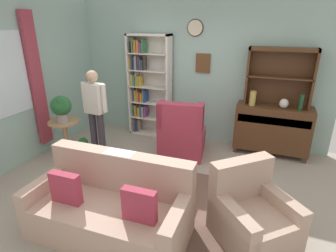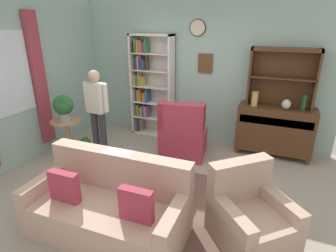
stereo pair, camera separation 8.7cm
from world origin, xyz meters
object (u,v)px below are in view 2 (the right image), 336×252
at_px(book_stack, 146,164).
at_px(wingback_chair, 183,136).
at_px(vase_round, 286,104).
at_px(coffee_table, 151,174).
at_px(bookshelf, 149,86).
at_px(bottle_wine, 304,103).
at_px(vase_tall, 255,99).
at_px(potted_plant_small, 85,143).
at_px(person_reading, 97,107).
at_px(plant_stand, 68,135).
at_px(potted_plant_large, 63,107).
at_px(armchair_floral, 250,218).
at_px(sideboard_hutch, 283,69).
at_px(couch_floral, 109,208).
at_px(sideboard, 274,129).

bearing_deg(book_stack, wingback_chair, 85.09).
bearing_deg(vase_round, coffee_table, -129.80).
xyz_separation_m(bookshelf, bottle_wine, (2.94, -0.17, -0.00)).
distance_m(vase_tall, potted_plant_small, 3.24).
relative_size(potted_plant_small, coffee_table, 0.33).
xyz_separation_m(vase_tall, bottle_wine, (0.78, -0.01, 0.01)).
xyz_separation_m(person_reading, coffee_table, (1.45, -0.82, -0.55)).
height_order(wingback_chair, potted_plant_small, wingback_chair).
bearing_deg(plant_stand, coffee_table, -14.16).
bearing_deg(potted_plant_large, potted_plant_small, 90.59).
bearing_deg(potted_plant_large, coffee_table, -12.57).
relative_size(bookshelf, armchair_floral, 1.94).
bearing_deg(vase_round, armchair_floral, -96.21).
bearing_deg(vase_round, person_reading, -159.82).
bearing_deg(sideboard_hutch, person_reading, -156.07).
xyz_separation_m(sideboard_hutch, vase_round, (0.13, -0.18, -0.55)).
bearing_deg(potted_plant_small, armchair_floral, -20.04).
bearing_deg(armchair_floral, potted_plant_small, 159.96).
height_order(coffee_table, book_stack, book_stack).
bearing_deg(wingback_chair, couch_floral, -93.47).
bearing_deg(potted_plant_small, bookshelf, 59.16).
distance_m(vase_round, potted_plant_large, 3.76).
bearing_deg(book_stack, plant_stand, 167.21).
xyz_separation_m(plant_stand, coffee_table, (1.87, -0.47, -0.09)).
distance_m(couch_floral, armchair_floral, 1.59).
relative_size(potted_plant_large, book_stack, 2.31).
bearing_deg(bottle_wine, person_reading, -161.63).
bearing_deg(sideboard, sideboard_hutch, 90.00).
relative_size(vase_tall, armchair_floral, 0.24).
xyz_separation_m(potted_plant_small, book_stack, (1.69, -0.76, 0.29)).
height_order(person_reading, coffee_table, person_reading).
bearing_deg(coffee_table, couch_floral, -100.27).
bearing_deg(wingback_chair, person_reading, -159.82).
xyz_separation_m(vase_round, potted_plant_large, (-3.43, -1.54, -0.01)).
bearing_deg(book_stack, person_reading, 150.74).
height_order(sideboard_hutch, vase_round, sideboard_hutch).
bearing_deg(wingback_chair, vase_tall, 27.78).
bearing_deg(person_reading, sideboard_hutch, 23.93).
distance_m(couch_floral, potted_plant_small, 2.34).
bearing_deg(sideboard, coffee_table, -126.54).
bearing_deg(sideboard, bookshelf, 178.14).
height_order(armchair_floral, wingback_chair, wingback_chair).
bearing_deg(sideboard, plant_stand, -155.35).
height_order(bottle_wine, couch_floral, bottle_wine).
bearing_deg(potted_plant_large, vase_round, 24.21).
bearing_deg(book_stack, couch_floral, -91.39).
bearing_deg(person_reading, book_stack, -29.26).
relative_size(bookshelf, book_stack, 10.54).
bearing_deg(bookshelf, sideboard_hutch, 0.60).
distance_m(person_reading, coffee_table, 1.75).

